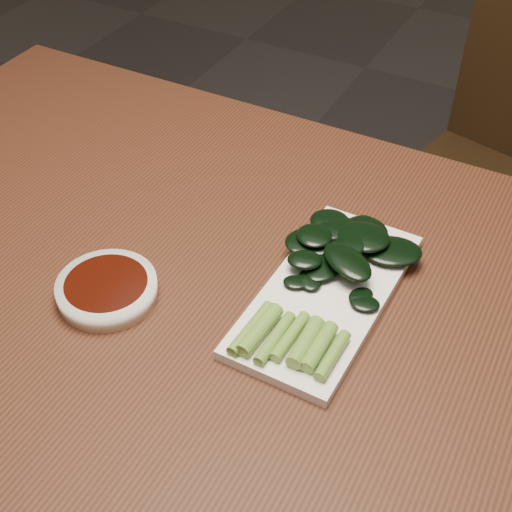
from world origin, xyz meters
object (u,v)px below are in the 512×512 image
table (250,325)px  serving_plate (326,294)px  sauce_bowl (107,289)px  gai_lan (333,263)px

table → serving_plate: (0.09, 0.03, 0.08)m
sauce_bowl → table: bearing=33.2°
sauce_bowl → gai_lan: (0.23, 0.16, 0.01)m
table → sauce_bowl: bearing=-146.8°
sauce_bowl → gai_lan: gai_lan is taller
table → serving_plate: size_ratio=4.54×
table → sauce_bowl: (-0.15, -0.10, 0.08)m
table → sauce_bowl: sauce_bowl is taller
serving_plate → gai_lan: gai_lan is taller
sauce_bowl → serving_plate: bearing=27.8°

